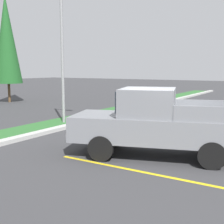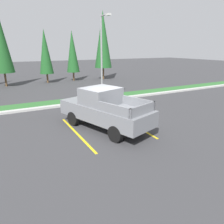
% 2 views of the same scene
% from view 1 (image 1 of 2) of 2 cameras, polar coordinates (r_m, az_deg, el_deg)
% --- Properties ---
extents(ground_plane, '(120.00, 120.00, 0.00)m').
position_cam_1_polar(ground_plane, '(9.87, 7.30, -7.72)').
color(ground_plane, '#38383A').
extents(parking_line_near, '(0.12, 4.80, 0.01)m').
position_cam_1_polar(parking_line_near, '(8.25, 4.02, -10.86)').
color(parking_line_near, yellow).
rests_on(parking_line_near, ground).
extents(parking_line_far, '(0.12, 4.80, 0.01)m').
position_cam_1_polar(parking_line_far, '(10.98, 11.67, -6.17)').
color(parking_line_far, yellow).
rests_on(parking_line_far, ground).
extents(curb_strip, '(56.00, 0.40, 0.15)m').
position_cam_1_polar(curb_strip, '(12.70, -13.70, -3.95)').
color(curb_strip, '#B2B2AD').
rests_on(curb_strip, ground).
extents(grass_median, '(56.00, 1.80, 0.06)m').
position_cam_1_polar(grass_median, '(13.50, -16.98, -3.55)').
color(grass_median, '#2D662D').
rests_on(grass_median, ground).
extents(pickup_truck_main, '(3.44, 5.55, 2.10)m').
position_cam_1_polar(pickup_truck_main, '(9.35, 8.23, -2.08)').
color(pickup_truck_main, black).
rests_on(pickup_truck_main, ground).
extents(street_light, '(0.24, 1.49, 6.40)m').
position_cam_1_polar(street_light, '(14.87, -8.89, 12.13)').
color(street_light, gray).
rests_on(street_light, ground).
extents(cypress_tree_far_right, '(2.20, 2.20, 8.46)m').
position_cam_1_polar(cypress_tree_far_right, '(25.81, -19.24, 12.84)').
color(cypress_tree_far_right, brown).
rests_on(cypress_tree_far_right, ground).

